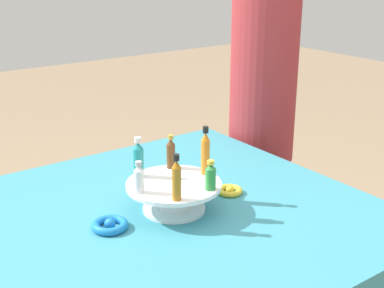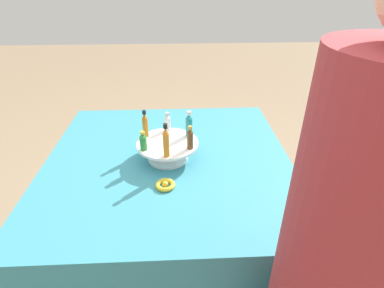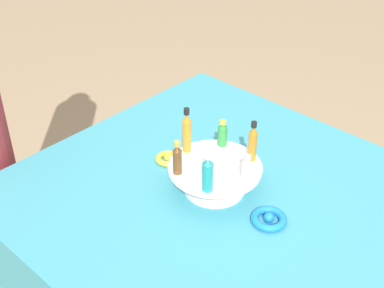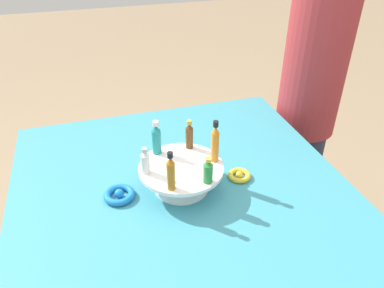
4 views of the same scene
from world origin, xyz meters
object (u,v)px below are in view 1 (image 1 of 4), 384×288
Objects in this scene: bottle_brown at (171,153)px; ribbon_bow_blue at (110,225)px; bottle_clear at (139,178)px; person_figure at (261,126)px; ribbon_bow_gold at (230,190)px; bottle_green at (211,176)px; bottle_amber at (177,179)px; display_stand at (174,193)px; bottle_teal at (138,159)px; bottle_orange at (205,152)px.

ribbon_bow_blue is at bearing 109.20° from bottle_brown.
person_figure reaches higher than bottle_clear.
bottle_green is at bearing 121.57° from ribbon_bow_gold.
bottle_green is at bearing 7.81° from person_figure.
bottle_amber is 0.11m from bottle_clear.
display_stand is 2.27× the size of bottle_teal.
display_stand is 3.03× the size of bottle_clear.
ribbon_bow_blue is (0.01, 0.31, -0.14)m from bottle_orange.
bottle_green is 0.86× the size of ribbon_bow_blue.
ribbon_bow_gold is at bearing -94.66° from bottle_orange.
bottle_green is at bearing -111.96° from ribbon_bow_blue.
bottle_teal is at bearing -7.79° from person_figure.
bottle_amber is at bearing 3.58° from person_figure.
person_figure reaches higher than bottle_amber.
bottle_teal reaches higher than ribbon_bow_blue.
bottle_green is 0.05× the size of person_figure.
person_figure is at bearing -66.71° from ribbon_bow_blue.
ribbon_bow_gold is at bearing -111.96° from bottle_teal.
display_stand is 0.15m from bottle_orange.
bottle_green is at bearing -89.93° from bottle_amber.
bottle_clear reaches higher than ribbon_bow_gold.
display_stand is 3.20× the size of bottle_green.
bottle_orange reaches higher than bottle_teal.
bottle_brown is at bearing -70.80° from ribbon_bow_blue.
person_figure is at bearing -60.63° from display_stand.
display_stand is 0.14m from bottle_brown.
ribbon_bow_gold is (-0.10, -0.26, -0.13)m from bottle_teal.
bottle_teal is 1.21× the size of ribbon_bow_blue.
bottle_orange is 0.19m from bottle_teal.
bottle_brown is 1.16× the size of bottle_clear.
display_stand is 0.17× the size of person_figure.
bottle_green is 0.82m from person_figure.
ribbon_bow_blue is (0.10, 0.26, -0.11)m from bottle_green.
bottle_amber is 1.06× the size of bottle_teal.
bottle_green is 0.19m from bottle_brown.
ribbon_bow_blue is (0.01, 0.20, -0.04)m from display_stand.
bottle_orange is 0.22m from bottle_clear.
display_stand is at bearing -92.04° from ribbon_bow_blue.
bottle_teal is at bearing 90.07° from bottle_brown.
bottle_green is 0.95× the size of bottle_clear.
bottle_clear is at bearing -3.43° from person_figure.
bottle_orange reaches higher than bottle_brown.
ribbon_bow_blue is (-0.09, 0.26, -0.12)m from bottle_brown.
bottle_orange reaches higher than bottle_amber.
person_figure is (0.40, -0.82, -0.11)m from bottle_clear.
bottle_teal is at bearing -58.43° from ribbon_bow_blue.
ribbon_bow_blue is at bearing 87.96° from ribbon_bow_gold.
bottle_amber is 1.63× the size of ribbon_bow_gold.
bottle_teal is at bearing 30.07° from display_stand.
ribbon_bow_blue is 0.99m from person_figure.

